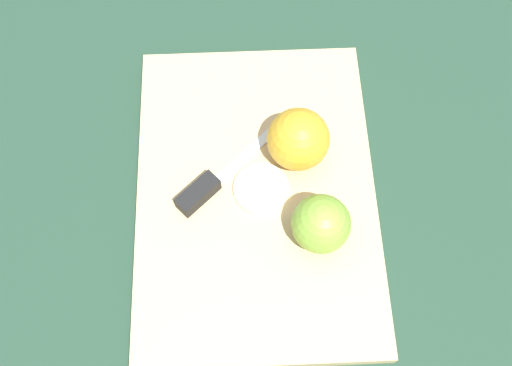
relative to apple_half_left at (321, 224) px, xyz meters
The scene contains 6 objects.
ground_plane 0.11m from the apple_half_left, 49.30° to the left, with size 4.00×4.00×0.00m, color #1E3828.
cutting_board 0.10m from the apple_half_left, 49.30° to the left, with size 0.42×0.29×0.02m.
apple_half_left is the anchor object (origin of this frame).
apple_half_right 0.11m from the apple_half_left, ahead, with size 0.08×0.08×0.08m.
knife 0.15m from the apple_half_left, 65.32° to the left, with size 0.12×0.13×0.02m.
apple_slice 0.09m from the apple_half_left, 46.93° to the left, with size 0.07×0.07×0.01m.
Camera 1 is at (-0.30, 0.02, 0.68)m, focal length 42.00 mm.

